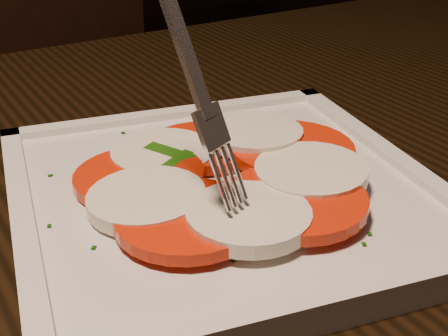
{
  "coord_description": "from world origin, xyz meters",
  "views": [
    {
      "loc": [
        -0.11,
        -0.66,
        0.98
      ],
      "look_at": [
        0.1,
        -0.33,
        0.78
      ],
      "focal_mm": 50.0,
      "sensor_mm": 36.0,
      "label": 1
    }
  ],
  "objects_px": {
    "plate": "(224,196)",
    "fork": "(168,39)",
    "chair": "(83,90)",
    "table": "(278,240)"
  },
  "relations": [
    {
      "from": "chair",
      "to": "fork",
      "type": "distance_m",
      "value": 0.96
    },
    {
      "from": "fork",
      "to": "table",
      "type": "bearing_deg",
      "value": 3.57
    },
    {
      "from": "chair",
      "to": "table",
      "type": "bearing_deg",
      "value": -104.33
    },
    {
      "from": "plate",
      "to": "fork",
      "type": "relative_size",
      "value": 1.53
    },
    {
      "from": "plate",
      "to": "fork",
      "type": "bearing_deg",
      "value": -169.67
    },
    {
      "from": "table",
      "to": "plate",
      "type": "bearing_deg",
      "value": -149.86
    },
    {
      "from": "table",
      "to": "chair",
      "type": "height_order",
      "value": "chair"
    },
    {
      "from": "chair",
      "to": "plate",
      "type": "distance_m",
      "value": 0.91
    },
    {
      "from": "table",
      "to": "plate",
      "type": "height_order",
      "value": "plate"
    },
    {
      "from": "table",
      "to": "fork",
      "type": "height_order",
      "value": "fork"
    }
  ]
}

